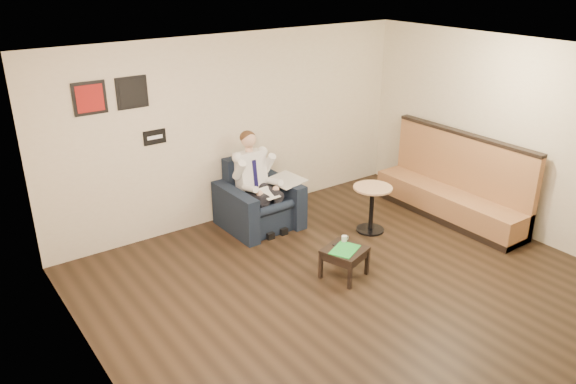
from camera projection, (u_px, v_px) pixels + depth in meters
ground at (368, 298)px, 6.72m from camera, size 6.00×6.00×0.00m
wall_back at (236, 128)px, 8.43m from camera, size 6.00×0.02×2.80m
wall_left at (107, 273)px, 4.57m from camera, size 0.02×6.00×2.80m
wall_right at (533, 142)px, 7.79m from camera, size 0.02×6.00×2.80m
ceiling at (384, 62)px, 5.64m from camera, size 6.00×6.00×0.02m
seating_sign at (155, 137)px, 7.68m from camera, size 0.32×0.02×0.20m
art_print_left at (90, 98)px, 7.00m from camera, size 0.42×0.03×0.42m
art_print_right at (132, 93)px, 7.30m from camera, size 0.42×0.03×0.42m
armchair at (259, 195)px, 8.35m from camera, size 1.05×1.05×1.00m
seated_man at (264, 186)px, 8.19m from camera, size 0.67×0.99×1.37m
lap_papers at (268, 193)px, 8.13m from camera, size 0.26×0.34×0.01m
newspaper at (286, 180)px, 8.43m from camera, size 0.47×0.57×0.01m
side_table at (344, 262)px, 7.12m from camera, size 0.60×0.60×0.39m
green_folder at (345, 250)px, 7.01m from camera, size 0.48×0.42×0.01m
coffee_mug at (344, 239)px, 7.20m from camera, size 0.09×0.09×0.08m
smartphone at (337, 244)px, 7.15m from camera, size 0.13×0.08×0.01m
banquette at (451, 178)px, 8.59m from camera, size 0.61×2.55×1.31m
cafe_table at (371, 209)px, 8.26m from camera, size 0.60×0.60×0.71m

